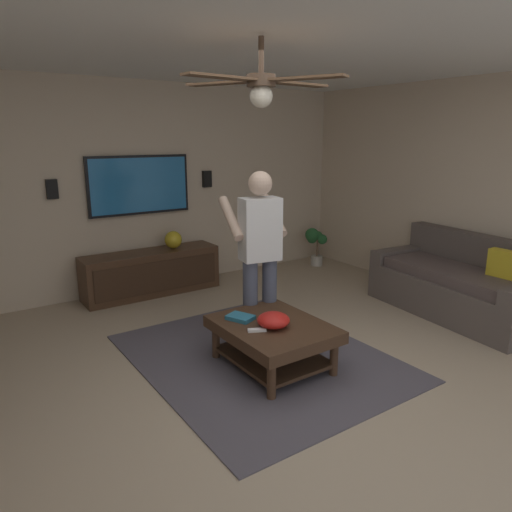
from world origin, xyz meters
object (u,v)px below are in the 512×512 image
object	(u,v)px
media_console	(152,273)
ceiling_fan	(261,85)
couch	(459,286)
coffee_table	(273,335)
vase_round	(173,240)
tv	(139,185)
wall_speaker_left	(207,179)
person_standing	(259,248)
potted_plant_short	(315,241)
wall_speaker_right	(52,189)
book	(240,317)
bowl	(273,320)
remote_white	(257,330)

from	to	relation	value
media_console	ceiling_fan	size ratio (longest dim) A/B	1.41
couch	ceiling_fan	xyz separation A→B (m)	(-0.06, 2.75, 1.96)
coffee_table	vase_round	world-z (taller)	vase_round
tv	ceiling_fan	size ratio (longest dim) A/B	1.07
media_console	tv	world-z (taller)	tv
tv	wall_speaker_left	distance (m)	0.96
couch	person_standing	size ratio (longest dim) A/B	1.21
potted_plant_short	wall_speaker_right	distance (m)	3.79
tv	book	bearing A→B (deg)	-2.05
media_console	bowl	bearing A→B (deg)	1.09
wall_speaker_right	remote_white	bearing A→B (deg)	-161.91
bowl	wall_speaker_left	distance (m)	3.05
book	ceiling_fan	world-z (taller)	ceiling_fan
coffee_table	person_standing	distance (m)	0.85
person_standing	bowl	xyz separation A→B (m)	(-0.58, 0.26, -0.47)
tv	remote_white	distance (m)	2.91
potted_plant_short	book	xyz separation A→B (m)	(-2.10, 2.71, 0.05)
remote_white	wall_speaker_right	xyz separation A→B (m)	(2.76, 0.90, 0.95)
ceiling_fan	bowl	bearing A→B (deg)	-57.62
potted_plant_short	ceiling_fan	distance (m)	4.24
ceiling_fan	vase_round	bearing A→B (deg)	-10.67
vase_round	wall_speaker_right	world-z (taller)	wall_speaker_right
ceiling_fan	media_console	bearing A→B (deg)	-4.02
vase_round	wall_speaker_right	xyz separation A→B (m)	(0.25, 1.34, 0.70)
remote_white	media_console	bearing A→B (deg)	-66.82
media_console	person_standing	distance (m)	2.06
couch	vase_round	size ratio (longest dim) A/B	9.02
book	ceiling_fan	size ratio (longest dim) A/B	0.18
person_standing	remote_white	xyz separation A→B (m)	(-0.58, 0.43, -0.52)
media_console	wall_speaker_right	distance (m)	1.51
tv	bowl	xyz separation A→B (m)	(-2.75, -0.05, -0.89)
coffee_table	potted_plant_short	distance (m)	3.44
couch	remote_white	xyz separation A→B (m)	(0.09, 2.68, 0.09)
person_standing	wall_speaker_left	size ratio (longest dim) A/B	7.45
media_console	book	world-z (taller)	media_console
couch	book	world-z (taller)	couch
bowl	vase_round	bearing A→B (deg)	-6.06
media_console	remote_white	bearing A→B (deg)	-2.69
couch	vase_round	bearing A→B (deg)	-42.79
bowl	wall_speaker_left	xyz separation A→B (m)	(2.76, -0.91, 0.92)
tv	coffee_table	bearing A→B (deg)	1.90
couch	media_console	size ratio (longest dim) A/B	1.17
coffee_table	ceiling_fan	xyz separation A→B (m)	(-0.21, 0.28, 1.98)
person_standing	wall_speaker_right	distance (m)	2.59
bowl	vase_round	world-z (taller)	vase_round
couch	wall_speaker_right	size ratio (longest dim) A/B	9.02
book	wall_speaker_left	xyz separation A→B (m)	(2.47, -1.05, 0.96)
book	wall_speaker_left	size ratio (longest dim) A/B	1.00
couch	wall_speaker_right	bearing A→B (deg)	-32.13
potted_plant_short	wall_speaker_left	size ratio (longest dim) A/B	2.62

